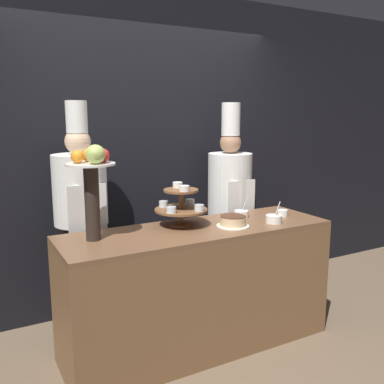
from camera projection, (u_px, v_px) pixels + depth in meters
The scene contains 11 objects.
ground_plane at pixel (220, 365), 3.00m from camera, with size 14.00×14.00×0.00m, color brown.
wall_back at pixel (146, 152), 3.84m from camera, with size 10.00×0.06×2.80m.
buffet_counter at pixel (198, 288), 3.19m from camera, with size 2.01×0.63×0.92m.
tiered_stand at pixel (181, 205), 3.13m from camera, with size 0.39×0.39×0.32m.
fruit_pedestal at pixel (92, 179), 2.74m from camera, with size 0.32×0.32×0.63m.
cake_round at pixel (233, 221), 3.14m from camera, with size 0.24×0.24×0.08m.
cup_white at pixel (283, 213), 3.46m from camera, with size 0.08×0.08×0.05m.
serving_bowl_near at pixel (274, 219), 3.25m from camera, with size 0.12×0.12×0.16m.
serving_bowl_far at pixel (241, 214), 3.41m from camera, with size 0.11×0.11×0.16m.
chef_left at pixel (81, 214), 3.26m from camera, with size 0.40×0.40×1.83m.
chef_center_left at pixel (230, 200), 3.90m from camera, with size 0.40×0.40×1.84m.
Camera 1 is at (-1.49, -2.30, 1.74)m, focal length 40.00 mm.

